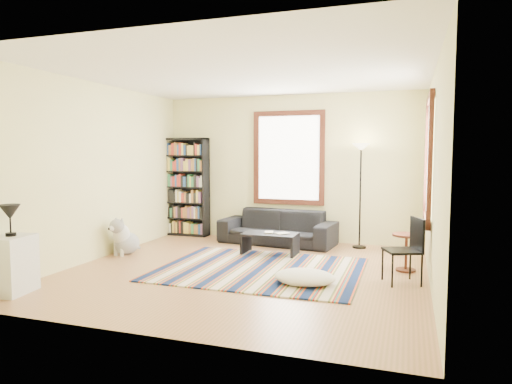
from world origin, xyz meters
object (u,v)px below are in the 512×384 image
(floor_lamp, at_px, (360,196))
(folding_chair, at_px, (402,251))
(floor_cushion, at_px, (305,277))
(coffee_table, at_px, (270,244))
(bookshelf, at_px, (187,187))
(dog, at_px, (127,236))
(white_cabinet, at_px, (12,265))
(sofa, at_px, (277,227))
(side_table, at_px, (406,253))

(floor_lamp, distance_m, folding_chair, 2.29)
(floor_cushion, distance_m, folding_chair, 1.31)
(coffee_table, bearing_deg, bookshelf, 151.08)
(coffee_table, distance_m, dog, 2.41)
(floor_cushion, bearing_deg, dog, 165.98)
(floor_cushion, xyz_separation_m, floor_lamp, (0.43, 2.56, 0.83))
(coffee_table, xyz_separation_m, white_cabinet, (-2.34, -3.02, 0.17))
(sofa, xyz_separation_m, folding_chair, (2.25, -2.00, 0.12))
(white_cabinet, bearing_deg, bookshelf, 80.43)
(side_table, xyz_separation_m, folding_chair, (-0.05, -0.67, 0.16))
(coffee_table, relative_size, white_cabinet, 1.29)
(bookshelf, bearing_deg, folding_chair, -28.08)
(floor_lamp, height_order, dog, floor_lamp)
(floor_cushion, xyz_separation_m, folding_chair, (1.18, 0.46, 0.33))
(bookshelf, distance_m, folding_chair, 4.86)
(side_table, bearing_deg, coffee_table, 169.15)
(bookshelf, bearing_deg, coffee_table, -28.92)
(bookshelf, height_order, floor_lamp, bookshelf)
(bookshelf, relative_size, dog, 3.26)
(dog, bearing_deg, coffee_table, 29.34)
(dog, bearing_deg, floor_cushion, -2.62)
(floor_cushion, distance_m, side_table, 1.68)
(dog, bearing_deg, white_cabinet, -79.76)
(floor_cushion, xyz_separation_m, white_cabinet, (-3.27, -1.48, 0.25))
(bookshelf, relative_size, floor_cushion, 2.54)
(bookshelf, distance_m, side_table, 4.66)
(floor_lamp, bearing_deg, coffee_table, -143.24)
(bookshelf, height_order, coffee_table, bookshelf)
(sofa, relative_size, coffee_table, 2.38)
(bookshelf, bearing_deg, floor_lamp, -2.77)
(sofa, distance_m, dog, 2.72)
(floor_cushion, height_order, floor_lamp, floor_lamp)
(side_table, bearing_deg, floor_cushion, -137.43)
(sofa, relative_size, dog, 3.49)
(sofa, distance_m, floor_cushion, 2.69)
(white_cabinet, relative_size, dog, 1.14)
(coffee_table, bearing_deg, white_cabinet, -127.70)
(floor_cushion, bearing_deg, bookshelf, 138.42)
(side_table, relative_size, dog, 0.88)
(coffee_table, bearing_deg, floor_cushion, -58.91)
(bookshelf, bearing_deg, sofa, -7.65)
(bookshelf, xyz_separation_m, dog, (-0.14, -1.93, -0.69))
(coffee_table, relative_size, folding_chair, 1.05)
(sofa, distance_m, floor_lamp, 1.62)
(folding_chair, distance_m, dog, 4.42)
(coffee_table, bearing_deg, sofa, 98.51)
(sofa, relative_size, folding_chair, 2.49)
(folding_chair, height_order, white_cabinet, folding_chair)
(side_table, relative_size, folding_chair, 0.63)
(bookshelf, bearing_deg, floor_cushion, -41.58)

